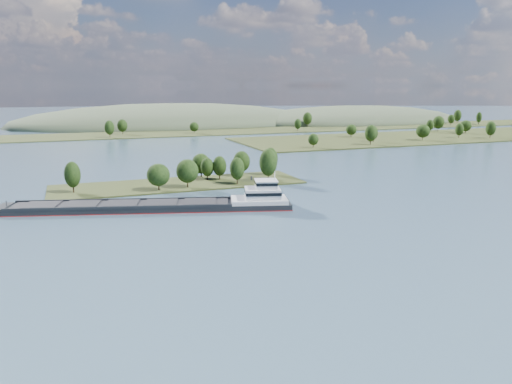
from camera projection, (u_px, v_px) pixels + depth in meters
name	position (u px, v px, depth m)	size (l,w,h in m)	color
ground	(222.00, 222.00, 147.02)	(1800.00, 1800.00, 0.00)	#3C5668
tree_island	(196.00, 175.00, 202.73)	(100.00, 30.00, 14.71)	#2A3216
right_bank	(439.00, 136.00, 390.99)	(320.00, 90.00, 14.85)	#2A3216
back_shoreline	(131.00, 134.00, 405.54)	(900.00, 60.00, 15.51)	#2A3216
hill_east	(355.00, 122.00, 556.81)	(260.00, 140.00, 36.00)	#3E4B33
hill_west	(172.00, 125.00, 515.57)	(320.00, 160.00, 44.00)	#3E4B33
cargo_barge	(168.00, 204.00, 161.97)	(92.96, 35.87, 12.64)	black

